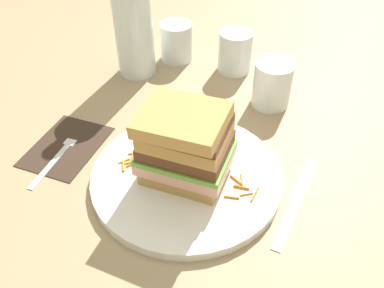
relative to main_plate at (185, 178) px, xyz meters
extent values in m
plane|color=#9E8460|center=(-0.01, 0.00, -0.01)|extent=(3.00, 3.00, 0.00)
cylinder|color=white|center=(0.00, 0.00, 0.00)|extent=(0.30, 0.30, 0.02)
cube|color=tan|center=(0.00, 0.00, 0.02)|extent=(0.12, 0.10, 0.02)
cube|color=#E0A393|center=(0.00, 0.00, 0.04)|extent=(0.13, 0.10, 0.02)
cube|color=#6BA83D|center=(0.00, 0.00, 0.05)|extent=(0.13, 0.10, 0.01)
cube|color=#56331E|center=(0.00, 0.00, 0.07)|extent=(0.13, 0.10, 0.02)
cube|color=tan|center=(0.00, 0.00, 0.09)|extent=(0.12, 0.10, 0.02)
cube|color=#56331E|center=(0.00, 0.00, 0.10)|extent=(0.12, 0.09, 0.01)
cube|color=tan|center=(0.00, -0.01, 0.12)|extent=(0.12, 0.10, 0.03)
cylinder|color=orange|center=(-0.07, 0.01, 0.01)|extent=(0.01, 0.02, 0.00)
cylinder|color=orange|center=(-0.09, -0.01, 0.01)|extent=(0.02, 0.02, 0.00)
cylinder|color=orange|center=(-0.10, -0.02, 0.01)|extent=(0.01, 0.02, 0.00)
cylinder|color=orange|center=(-0.07, 0.01, 0.01)|extent=(0.02, 0.02, 0.00)
cylinder|color=orange|center=(-0.10, 0.01, 0.01)|extent=(0.02, 0.01, 0.00)
cylinder|color=orange|center=(-0.09, -0.01, 0.01)|extent=(0.02, 0.01, 0.00)
cylinder|color=orange|center=(-0.07, 0.00, 0.01)|extent=(0.02, 0.01, 0.00)
cylinder|color=orange|center=(-0.10, -0.01, 0.01)|extent=(0.02, 0.02, 0.00)
cylinder|color=orange|center=(-0.10, 0.00, 0.01)|extent=(0.01, 0.03, 0.00)
cylinder|color=orange|center=(0.09, 0.02, 0.01)|extent=(0.01, 0.02, 0.00)
cylinder|color=orange|center=(0.08, 0.02, 0.01)|extent=(0.02, 0.01, 0.00)
cylinder|color=orange|center=(0.08, -0.02, 0.01)|extent=(0.02, 0.01, 0.00)
cylinder|color=orange|center=(0.11, 0.00, 0.01)|extent=(0.01, 0.03, 0.00)
cylinder|color=orange|center=(0.09, 0.00, 0.01)|extent=(0.02, 0.01, 0.00)
cylinder|color=orange|center=(0.10, -0.01, 0.01)|extent=(0.02, 0.01, 0.00)
cube|color=#38281E|center=(-0.22, 0.01, -0.01)|extent=(0.11, 0.15, 0.00)
cube|color=silver|center=(-0.22, -0.05, 0.00)|extent=(0.01, 0.11, 0.00)
cube|color=silver|center=(-0.22, 0.02, 0.00)|extent=(0.02, 0.02, 0.00)
cylinder|color=silver|center=(-0.22, 0.04, 0.00)|extent=(0.00, 0.04, 0.00)
cylinder|color=silver|center=(-0.22, 0.04, 0.00)|extent=(0.00, 0.04, 0.00)
cylinder|color=silver|center=(-0.23, 0.04, 0.00)|extent=(0.00, 0.04, 0.00)
cylinder|color=silver|center=(-0.23, 0.04, 0.00)|extent=(0.00, 0.04, 0.00)
cube|color=silver|center=(0.17, -0.03, -0.01)|extent=(0.02, 0.10, 0.00)
cube|color=silver|center=(0.18, 0.07, -0.01)|extent=(0.03, 0.11, 0.00)
cylinder|color=white|center=(0.08, 0.26, 0.04)|extent=(0.07, 0.07, 0.09)
cylinder|color=orange|center=(0.08, 0.26, 0.02)|extent=(0.07, 0.07, 0.05)
cylinder|color=silver|center=(-0.22, 0.27, 0.11)|extent=(0.08, 0.08, 0.23)
cylinder|color=silver|center=(-0.02, 0.35, 0.04)|extent=(0.07, 0.07, 0.09)
cylinder|color=silver|center=(-0.16, 0.35, 0.03)|extent=(0.07, 0.07, 0.08)
camera|label=1|loc=(0.17, -0.42, 0.47)|focal=38.48mm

